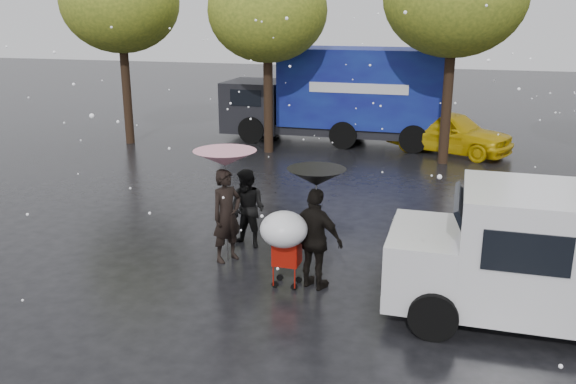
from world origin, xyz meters
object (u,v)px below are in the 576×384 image
(shopping_cart, at_px, (284,233))
(blue_truck, at_px, (341,96))
(person_pink, at_px, (227,216))
(yellow_taxi, at_px, (449,132))
(person_black, at_px, (316,239))
(white_van, at_px, (561,257))
(vendor_cart, at_px, (438,243))

(shopping_cart, height_order, blue_truck, blue_truck)
(person_pink, xyz_separation_m, yellow_taxi, (3.89, 11.15, -0.19))
(person_pink, height_order, blue_truck, blue_truck)
(person_pink, bearing_deg, blue_truck, 31.46)
(person_pink, distance_m, person_black, 2.11)
(person_pink, height_order, white_van, white_van)
(vendor_cart, bearing_deg, person_black, -155.86)
(person_black, bearing_deg, person_pink, -0.96)
(person_pink, distance_m, shopping_cart, 1.76)
(shopping_cart, distance_m, yellow_taxi, 12.36)
(vendor_cart, height_order, blue_truck, blue_truck)
(blue_truck, bearing_deg, person_black, -80.66)
(person_pink, bearing_deg, white_van, -68.98)
(person_black, height_order, vendor_cart, person_black)
(person_black, xyz_separation_m, white_van, (3.95, -0.29, 0.23))
(person_pink, relative_size, vendor_cart, 1.23)
(shopping_cart, xyz_separation_m, yellow_taxi, (2.42, 12.12, -0.32))
(blue_truck, bearing_deg, vendor_cart, -70.49)
(person_pink, xyz_separation_m, blue_truck, (-0.11, 11.94, 0.82))
(white_van, relative_size, blue_truck, 0.59)
(person_black, bearing_deg, shopping_cart, 42.95)
(shopping_cart, bearing_deg, person_pink, 146.63)
(blue_truck, bearing_deg, yellow_taxi, -11.06)
(shopping_cart, bearing_deg, yellow_taxi, 78.72)
(shopping_cart, relative_size, white_van, 0.30)
(vendor_cart, height_order, yellow_taxi, yellow_taxi)
(blue_truck, relative_size, yellow_taxi, 1.89)
(vendor_cart, distance_m, shopping_cart, 2.85)
(person_black, height_order, blue_truck, blue_truck)
(white_van, xyz_separation_m, blue_truck, (-6.04, 12.97, 0.60))
(person_black, distance_m, blue_truck, 12.88)
(vendor_cart, bearing_deg, yellow_taxi, 90.89)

